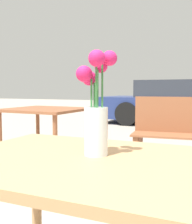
# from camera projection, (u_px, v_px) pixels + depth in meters

# --- Properties ---
(table_front) EXTENTS (0.87, 0.72, 0.70)m
(table_front) POSITION_uv_depth(u_px,v_px,m) (73.00, 186.00, 1.00)
(table_front) COLOR tan
(table_front) RESTS_ON ground_plane
(flower_vase) EXTENTS (0.14, 0.13, 0.37)m
(flower_vase) POSITION_uv_depth(u_px,v_px,m) (96.00, 114.00, 1.00)
(flower_vase) COLOR silver
(flower_vase) RESTS_ON table_front
(table_back) EXTENTS (0.93, 0.87, 0.70)m
(table_back) POSITION_uv_depth(u_px,v_px,m) (45.00, 116.00, 3.38)
(table_back) COLOR brown
(table_back) RESTS_ON ground_plane
(parked_car) EXTENTS (4.54, 1.93, 1.15)m
(parked_car) POSITION_uv_depth(u_px,v_px,m) (188.00, 104.00, 7.19)
(parked_car) COLOR navy
(parked_car) RESTS_ON ground_plane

